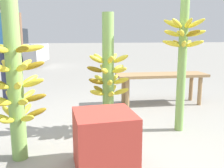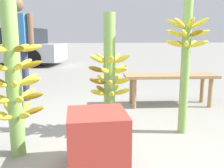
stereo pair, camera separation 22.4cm
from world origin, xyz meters
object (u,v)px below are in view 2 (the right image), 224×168
(banana_stalk_right, at_px, (186,49))
(vendor_person, at_px, (19,40))
(market_bench, at_px, (170,79))
(parked_car, at_px, (9,48))
(banana_stalk_left, at_px, (13,75))
(banana_stalk_center, at_px, (110,74))
(produce_crate, at_px, (97,140))

(banana_stalk_right, height_order, vendor_person, vendor_person)
(banana_stalk_right, bearing_deg, market_bench, 75.77)
(parked_car, bearing_deg, banana_stalk_left, -153.27)
(banana_stalk_center, bearing_deg, market_bench, 41.19)
(banana_stalk_left, distance_m, banana_stalk_center, 0.96)
(produce_crate, bearing_deg, banana_stalk_center, 74.92)
(banana_stalk_right, bearing_deg, parked_car, 116.05)
(banana_stalk_left, bearing_deg, market_bench, 35.07)
(market_bench, xyz_separation_m, parked_car, (-3.71, 5.99, 0.23))
(banana_stalk_center, bearing_deg, produce_crate, -105.08)
(banana_stalk_center, height_order, banana_stalk_right, banana_stalk_right)
(banana_stalk_left, distance_m, market_bench, 2.33)
(vendor_person, relative_size, parked_car, 0.38)
(banana_stalk_left, height_order, vendor_person, vendor_person)
(banana_stalk_right, bearing_deg, produce_crate, -148.41)
(banana_stalk_right, bearing_deg, banana_stalk_left, -170.36)
(banana_stalk_right, bearing_deg, vendor_person, 138.99)
(market_bench, relative_size, produce_crate, 3.08)
(market_bench, height_order, parked_car, parked_car)
(banana_stalk_center, bearing_deg, banana_stalk_right, -11.18)
(market_bench, distance_m, produce_crate, 2.06)
(banana_stalk_right, relative_size, vendor_person, 0.99)
(market_bench, bearing_deg, banana_stalk_left, -139.92)
(parked_car, bearing_deg, produce_crate, -149.24)
(banana_stalk_left, distance_m, parked_car, 7.54)
(banana_stalk_left, relative_size, produce_crate, 3.28)
(banana_stalk_center, relative_size, vendor_person, 0.78)
(banana_stalk_right, relative_size, produce_crate, 3.53)
(banana_stalk_left, height_order, banana_stalk_right, banana_stalk_right)
(vendor_person, distance_m, market_bench, 2.40)
(vendor_person, xyz_separation_m, parked_car, (-1.47, 5.33, -0.34))
(banana_stalk_center, relative_size, produce_crate, 2.80)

